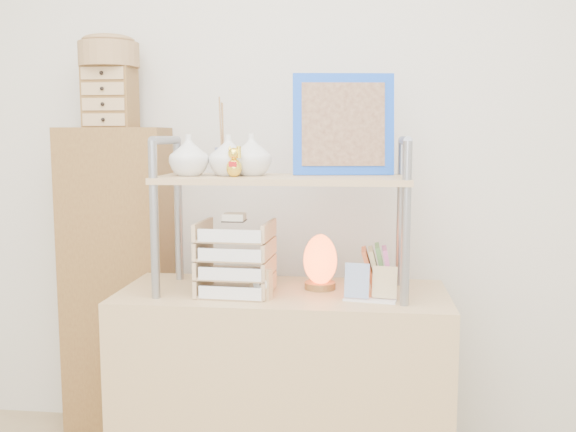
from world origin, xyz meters
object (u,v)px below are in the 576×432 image
cabinet (118,283)px  salt_lamp (320,261)px  desk (283,389)px  letter_tray (235,262)px

cabinet → salt_lamp: size_ratio=6.60×
desk → salt_lamp: 0.50m
desk → cabinet: 0.91m
cabinet → letter_tray: 0.77m
cabinet → letter_tray: bearing=-37.2°
cabinet → salt_lamp: 0.98m
desk → cabinet: cabinet is taller
salt_lamp → cabinet: bearing=160.7°
cabinet → letter_tray: size_ratio=4.59×
letter_tray → salt_lamp: size_ratio=1.44×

